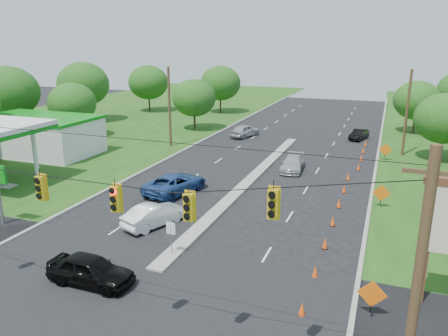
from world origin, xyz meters
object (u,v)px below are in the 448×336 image
at_px(gas_station, 29,133).
at_px(blue_pickup, 175,183).
at_px(black_sedan, 91,270).
at_px(white_sedan, 155,215).

height_order(gas_station, blue_pickup, gas_station).
xyz_separation_m(black_sedan, blue_pickup, (-2.27, 13.76, 0.04)).
relative_size(white_sedan, blue_pickup, 0.78).
bearing_deg(black_sedan, white_sedan, 4.91).
bearing_deg(black_sedan, gas_station, 49.42).
xyz_separation_m(white_sedan, blue_pickup, (-1.64, 6.25, 0.06)).
bearing_deg(gas_station, black_sedan, -40.75).
xyz_separation_m(gas_station, black_sedan, (21.25, -18.31, -1.81)).
relative_size(gas_station, black_sedan, 4.37).
height_order(gas_station, white_sedan, gas_station).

